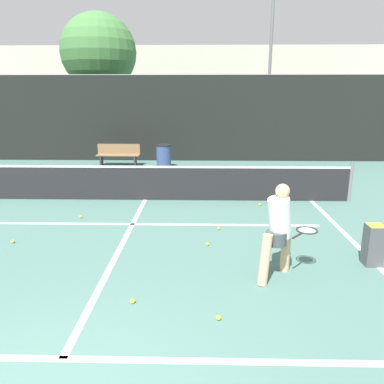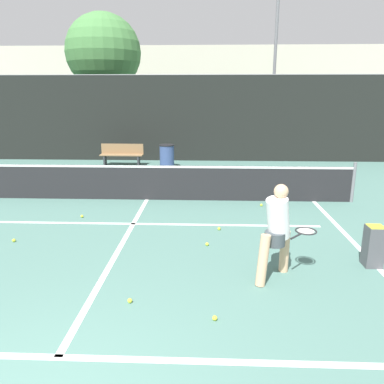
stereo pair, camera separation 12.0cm
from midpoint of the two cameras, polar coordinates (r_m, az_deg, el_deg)
name	(u,v)px [view 1 (the left image)]	position (r m, az deg, el deg)	size (l,w,h in m)	color
court_baseline_near	(63,359)	(4.74, -19.85, -22.79)	(11.00, 0.10, 0.01)	white
court_service_line	(133,224)	(8.46, -9.46, -4.84)	(8.25, 0.10, 0.01)	white
court_center_mark	(121,245)	(7.36, -11.17, -7.99)	(0.10, 6.30, 0.01)	white
court_sideline_right	(359,248)	(7.78, 23.70, -7.77)	(0.10, 7.30, 0.01)	white
net	(145,182)	(10.16, -7.58, 1.58)	(11.09, 0.09, 1.07)	slate
fence_back	(165,119)	(15.99, -4.38, 11.07)	(24.00, 0.06, 3.55)	black
player_practicing	(279,228)	(5.93, 12.52, -5.42)	(1.11, 0.82, 1.51)	#DBAD84
tennis_ball_scattered_0	(81,217)	(9.12, -16.98, -3.63)	(0.07, 0.07, 0.07)	#D1E033
tennis_ball_scattered_1	(133,301)	(5.48, -9.68, -16.09)	(0.07, 0.07, 0.07)	#D1E033
tennis_ball_scattered_2	(218,318)	(5.08, 3.34, -18.59)	(0.07, 0.07, 0.07)	#D1E033
tennis_ball_scattered_3	(207,244)	(7.22, 1.89, -7.93)	(0.07, 0.07, 0.07)	#D1E033
tennis_ball_scattered_4	(13,241)	(8.14, -26.04, -6.79)	(0.07, 0.07, 0.07)	#D1E033
tennis_ball_scattered_6	(260,205)	(9.80, 9.93, -1.91)	(0.07, 0.07, 0.07)	#D1E033
tennis_ball_scattered_8	(219,228)	(8.01, 3.66, -5.57)	(0.07, 0.07, 0.07)	#D1E033
ball_hopper	(373,244)	(7.02, 25.48, -7.16)	(0.28, 0.28, 0.71)	#4C4C51
courtside_bench	(118,154)	(15.17, -11.37, 5.69)	(1.69, 0.41, 0.86)	olive
trash_bin	(164,156)	(14.52, -4.57, 5.45)	(0.58, 0.58, 0.90)	#384C7F
parked_car	(175,137)	(18.98, -2.81, 8.30)	(1.72, 4.25, 1.53)	black
floodlight_mast	(271,44)	(21.27, 11.78, 21.15)	(1.10, 0.24, 8.21)	slate
tree_west	(99,52)	(20.91, -14.20, 19.95)	(3.83, 3.83, 6.74)	brown
building_far	(182,88)	(31.28, -1.61, 15.52)	(36.00, 2.40, 6.29)	beige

